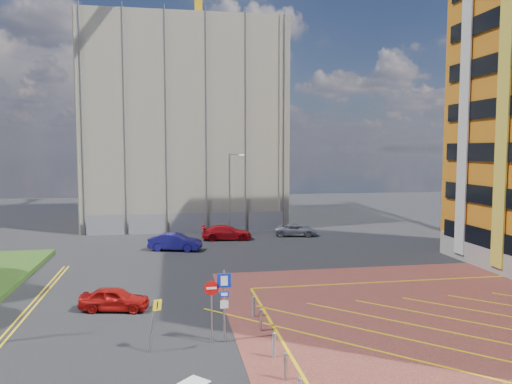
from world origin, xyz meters
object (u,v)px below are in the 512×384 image
object	(u,v)px
sign_cluster	(220,299)
car_red_left	(115,299)
lamp_back	(230,191)
warning_sign	(154,319)
car_blue_back	(175,242)
car_red_back	(227,232)
car_silver_back	(296,230)

from	to	relation	value
sign_cluster	car_red_left	bearing A→B (deg)	133.15
lamp_back	sign_cluster	world-z (taller)	lamp_back
lamp_back	warning_sign	world-z (taller)	lamp_back
sign_cluster	lamp_back	bearing A→B (deg)	82.03
lamp_back	car_red_left	xyz separation A→B (m)	(-8.77, -21.70, -3.75)
warning_sign	car_blue_back	xyz separation A→B (m)	(1.11, 20.98, -0.72)
car_blue_back	car_red_back	world-z (taller)	car_blue_back
car_blue_back	warning_sign	bearing A→B (deg)	-165.68
car_blue_back	car_silver_back	bearing A→B (deg)	-49.07
lamp_back	car_blue_back	distance (m)	9.30
car_red_back	car_silver_back	size ratio (longest dim) A/B	1.13
car_red_left	car_red_back	world-z (taller)	car_red_back
car_red_left	car_red_back	xyz separation A→B (m)	(8.10, 19.29, 0.06)
sign_cluster	car_red_back	bearing A→B (deg)	82.77
car_silver_back	car_red_back	bearing A→B (deg)	109.42
car_red_back	car_silver_back	xyz separation A→B (m)	(6.84, 0.90, -0.10)
car_red_back	warning_sign	bearing A→B (deg)	172.07
sign_cluster	car_blue_back	distance (m)	20.53
warning_sign	car_red_left	bearing A→B (deg)	110.59
sign_cluster	car_red_left	size ratio (longest dim) A/B	0.89
lamp_back	car_red_back	distance (m)	4.46
warning_sign	car_red_back	size ratio (longest dim) A/B	0.49
lamp_back	car_red_back	xyz separation A→B (m)	(-0.66, -2.41, -3.69)
sign_cluster	car_red_back	distance (m)	24.83
warning_sign	car_silver_back	bearing A→B (deg)	63.95
warning_sign	car_red_left	size ratio (longest dim) A/B	0.63
car_blue_back	car_red_left	bearing A→B (deg)	-175.04
lamp_back	car_blue_back	world-z (taller)	lamp_back
lamp_back	car_silver_back	distance (m)	7.41
sign_cluster	warning_sign	world-z (taller)	sign_cluster
car_red_left	car_blue_back	xyz separation A→B (m)	(3.31, 15.11, 0.10)
car_red_left	car_blue_back	world-z (taller)	car_blue_back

